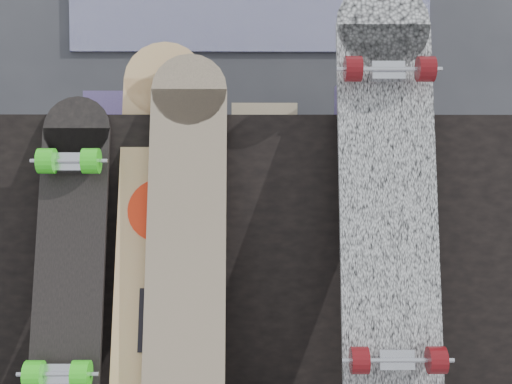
{
  "coord_description": "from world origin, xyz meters",
  "views": [
    {
      "loc": [
        -0.01,
        -1.65,
        0.67
      ],
      "look_at": [
        0.02,
        0.2,
        0.58
      ],
      "focal_mm": 45.0,
      "sensor_mm": 36.0,
      "label": 1
    }
  ],
  "objects_px": {
    "skateboard_dark": "(69,246)",
    "vendor_table": "(251,240)",
    "longboard_cascadia": "(388,180)",
    "longboard_geisha": "(160,206)",
    "longboard_celtic": "(187,215)"
  },
  "relations": [
    {
      "from": "skateboard_dark",
      "to": "vendor_table",
      "type": "bearing_deg",
      "value": 39.02
    },
    {
      "from": "vendor_table",
      "to": "longboard_cascadia",
      "type": "distance_m",
      "value": 0.59
    },
    {
      "from": "longboard_geisha",
      "to": "longboard_cascadia",
      "type": "xyz_separation_m",
      "value": [
        0.63,
        -0.06,
        0.08
      ]
    },
    {
      "from": "longboard_geisha",
      "to": "longboard_cascadia",
      "type": "relative_size",
      "value": 0.86
    },
    {
      "from": "vendor_table",
      "to": "longboard_geisha",
      "type": "bearing_deg",
      "value": -126.93
    },
    {
      "from": "vendor_table",
      "to": "longboard_cascadia",
      "type": "relative_size",
      "value": 1.35
    },
    {
      "from": "longboard_cascadia",
      "to": "vendor_table",
      "type": "bearing_deg",
      "value": 133.13
    },
    {
      "from": "longboard_geisha",
      "to": "longboard_cascadia",
      "type": "height_order",
      "value": "longboard_cascadia"
    },
    {
      "from": "longboard_celtic",
      "to": "longboard_cascadia",
      "type": "xyz_separation_m",
      "value": [
        0.55,
        -0.01,
        0.1
      ]
    },
    {
      "from": "longboard_celtic",
      "to": "longboard_geisha",
      "type": "bearing_deg",
      "value": 146.85
    },
    {
      "from": "longboard_celtic",
      "to": "longboard_cascadia",
      "type": "relative_size",
      "value": 0.82
    },
    {
      "from": "longboard_cascadia",
      "to": "skateboard_dark",
      "type": "bearing_deg",
      "value": -179.89
    },
    {
      "from": "longboard_geisha",
      "to": "skateboard_dark",
      "type": "bearing_deg",
      "value": -165.58
    },
    {
      "from": "longboard_cascadia",
      "to": "skateboard_dark",
      "type": "height_order",
      "value": "longboard_cascadia"
    },
    {
      "from": "longboard_celtic",
      "to": "vendor_table",
      "type": "bearing_deg",
      "value": 65.84
    }
  ]
}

